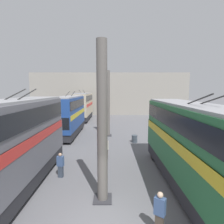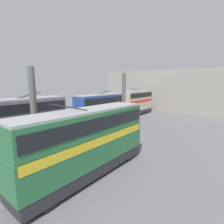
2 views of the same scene
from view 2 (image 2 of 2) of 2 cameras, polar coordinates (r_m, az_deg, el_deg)
The scene contains 12 objects.
ground_plane at distance 16.11m, azimuth -29.53°, elevation -16.39°, with size 240.00×240.00×0.00m, color slate.
depot_back_wall at distance 40.91m, azimuth 18.93°, elevation 6.37°, with size 0.50×36.00×9.59m.
support_column_near at distance 15.69m, azimuth -24.02°, elevation -1.74°, with size 0.94×0.94×7.98m.
support_column_far at distance 24.34m, azimuth 3.80°, elevation 2.83°, with size 0.94×0.94×7.98m.
bus_left_near at distance 12.68m, azimuth -8.17°, elevation -8.58°, with size 10.83×2.54×5.50m.
bus_right_near at distance 20.62m, azimuth -28.11°, elevation -2.24°, with size 10.18×2.54×5.73m.
bus_right_mid at distance 27.91m, azimuth -3.98°, elevation 1.44°, with size 9.05×2.54×5.50m.
bus_right_far at distance 37.09m, azimuth 8.06°, elevation 3.59°, with size 9.05×2.54×5.72m.
person_by_left_row at distance 13.69m, azimuth -26.83°, elevation -16.54°, with size 0.44×0.48×1.75m.
person_by_right_row at distance 19.93m, azimuth -21.22°, elevation -8.21°, with size 0.32×0.46×1.62m.
person_aisle_midway at distance 19.38m, azimuth -9.25°, elevation -7.91°, with size 0.44×0.48×1.77m.
oil_drum at distance 21.12m, azimuth 5.87°, elevation -7.89°, with size 0.63×0.63×0.80m.
Camera 2 is at (-5.05, -13.74, 6.72)m, focal length 28.00 mm.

